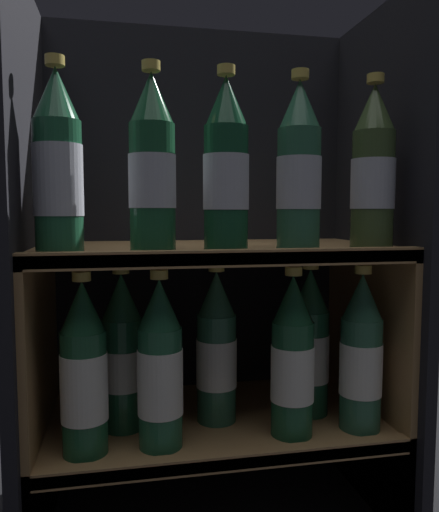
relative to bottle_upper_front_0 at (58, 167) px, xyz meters
name	(u,v)px	position (x,y,z in m)	size (l,w,h in m)	color
fridge_back_wall	(199,256)	(0.25, 0.27, -0.16)	(0.64, 0.02, 0.92)	black
fridge_side_left	(28,268)	(-0.06, 0.10, -0.16)	(0.02, 0.37, 0.92)	black
fridge_side_right	(376,261)	(0.56, 0.10, -0.16)	(0.02, 0.37, 0.92)	black
shelf_lower	(215,435)	(0.25, 0.09, -0.46)	(0.60, 0.33, 0.19)	#9E7547
shelf_upper	(215,319)	(0.25, 0.09, -0.25)	(0.60, 0.33, 0.50)	#9E7547
bottle_upper_front_0	(58,167)	(0.00, 0.00, 0.00)	(0.07, 0.07, 0.28)	#1E5638
bottle_upper_front_1	(152,168)	(0.14, 0.00, 0.00)	(0.07, 0.07, 0.28)	#194C2D
bottle_upper_front_2	(227,169)	(0.25, 0.00, 0.00)	(0.07, 0.07, 0.28)	#144228
bottle_upper_front_3	(299,170)	(0.37, 0.00, 0.00)	(0.07, 0.07, 0.28)	#285B42
bottle_upper_front_4	(373,171)	(0.49, 0.00, 0.00)	(0.07, 0.07, 0.28)	#384C28
bottle_lower_front_0	(84,374)	(0.03, 0.00, -0.31)	(0.07, 0.07, 0.28)	#194C2D
bottle_lower_front_1	(160,369)	(0.14, 0.00, -0.31)	(0.07, 0.07, 0.28)	#1E5638
bottle_lower_front_2	(292,361)	(0.36, 0.00, -0.31)	(0.07, 0.07, 0.28)	#194C2D
bottle_lower_front_3	(361,357)	(0.48, 0.00, -0.31)	(0.07, 0.07, 0.28)	#285B42
bottle_lower_back_0	(122,356)	(0.09, 0.08, -0.31)	(0.07, 0.07, 0.28)	#1E5638
bottle_lower_back_1	(219,351)	(0.25, 0.08, -0.31)	(0.07, 0.07, 0.28)	#285B42
bottle_lower_back_2	(310,346)	(0.42, 0.08, -0.31)	(0.07, 0.07, 0.28)	#1E5638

